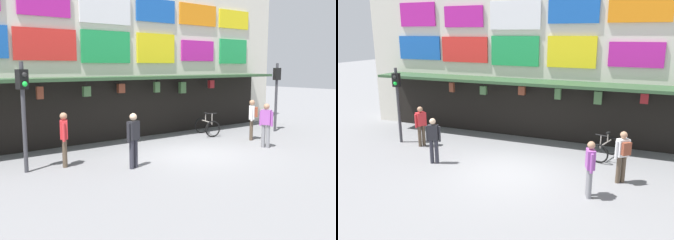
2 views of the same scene
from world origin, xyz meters
The scene contains 9 objects.
ground_plane centered at (0.00, 0.00, 0.00)m, with size 80.00×80.00×0.00m, color slate.
shopfront centered at (0.00, 4.57, 3.96)m, with size 18.00×2.60×8.00m.
traffic_light_near centered at (-5.44, 1.23, 2.14)m, with size 0.33×0.35×3.20m.
traffic_light_far centered at (6.22, 1.25, 2.14)m, with size 0.33×0.35×3.20m.
bicycle_parked centered at (2.95, 2.46, 0.39)m, with size 1.03×1.32×1.05m.
pedestrian_in_purple centered at (-2.73, -0.29, 0.95)m, with size 0.51×0.32×1.68m.
pedestrian_in_white centered at (2.84, -0.84, 0.95)m, with size 0.32×0.51×1.68m.
pedestrian_in_red centered at (-4.30, 1.15, 0.95)m, with size 0.35×0.49×1.68m.
pedestrian_in_green centered at (3.64, 0.49, 0.98)m, with size 0.48×0.47×1.68m.
Camera 1 is at (-8.93, -9.94, 3.08)m, focal length 41.43 mm.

